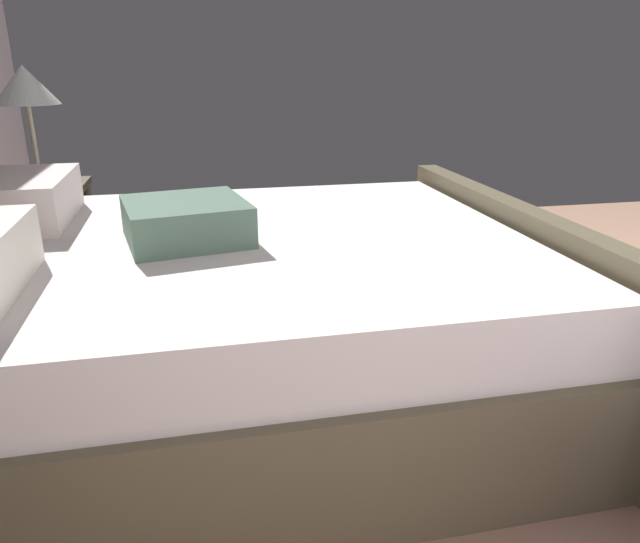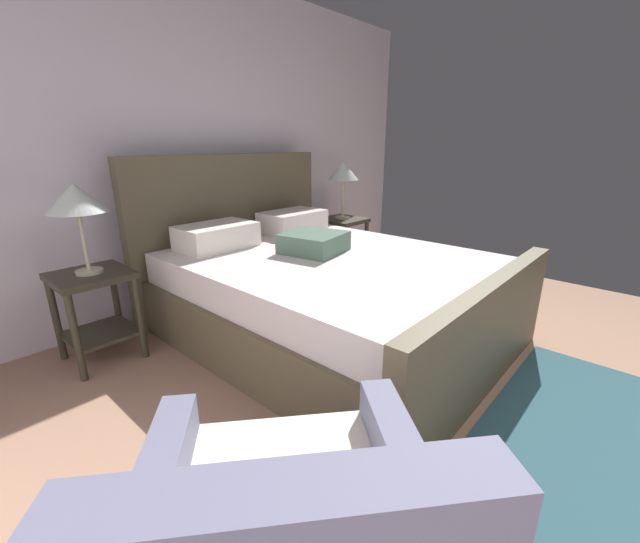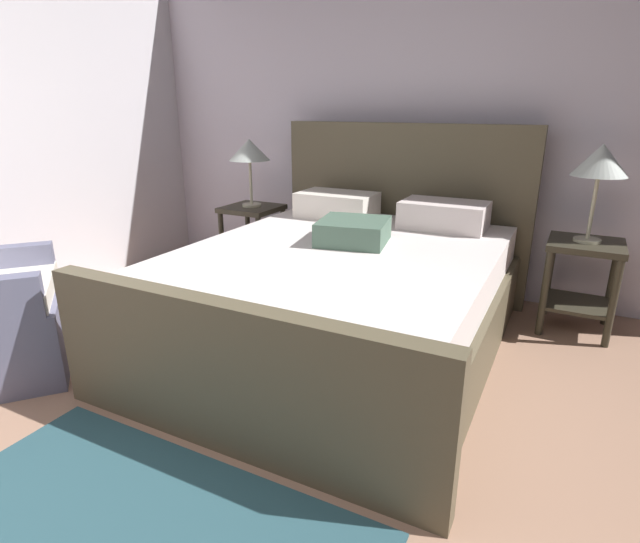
% 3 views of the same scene
% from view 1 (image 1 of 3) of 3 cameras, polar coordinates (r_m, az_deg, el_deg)
% --- Properties ---
extents(bed, '(1.92, 2.34, 1.29)m').
position_cam_1_polar(bed, '(2.21, -9.85, -3.55)').
color(bed, brown).
rests_on(bed, ground).
extents(nightstand_right, '(0.44, 0.44, 0.60)m').
position_cam_1_polar(nightstand_right, '(3.50, -24.99, 4.47)').
color(nightstand_right, '#353124').
rests_on(nightstand_right, ground).
extents(table_lamp_right, '(0.32, 0.32, 0.60)m').
position_cam_1_polar(table_lamp_right, '(3.41, -26.70, 15.64)').
color(table_lamp_right, '#B7B293').
rests_on(table_lamp_right, nightstand_right).
extents(area_rug, '(1.69, 1.08, 0.01)m').
position_cam_1_polar(area_rug, '(3.00, 27.92, -6.44)').
color(area_rug, '#2B505A').
rests_on(area_rug, ground).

